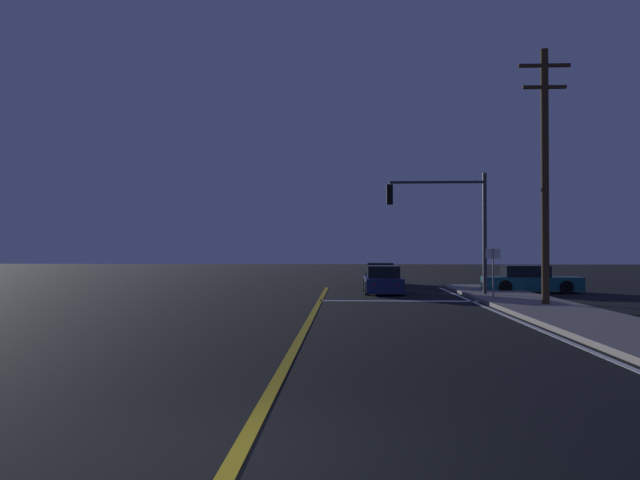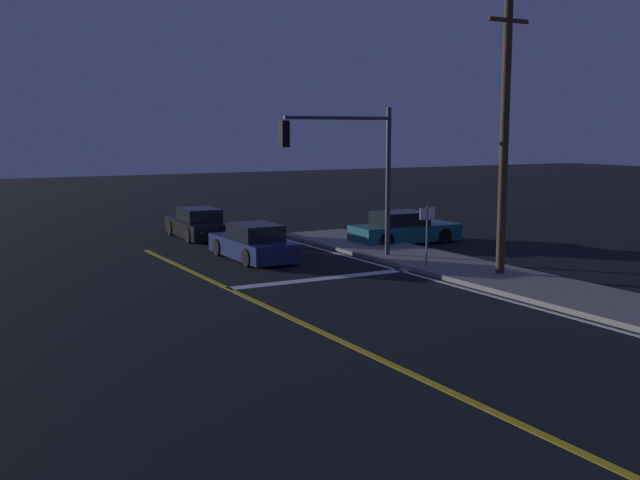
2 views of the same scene
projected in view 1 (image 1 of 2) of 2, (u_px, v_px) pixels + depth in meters
The scene contains 11 objects.
ground_plane at pixel (236, 459), 6.18m from camera, with size 160.00×160.00×0.00m, color black.
sidewalk_right at pixel (610, 327), 15.99m from camera, with size 3.20×36.70×0.15m, color gray.
lane_line_center at pixel (305, 328), 16.36m from camera, with size 0.20×34.66×0.01m, color gold.
lane_line_edge_right at pixel (539, 329), 16.08m from camera, with size 0.16×34.66×0.01m, color white.
stop_bar at pixel (399, 301), 24.90m from camera, with size 6.49×0.50×0.01m, color white.
car_mid_block_teal at pixel (530, 281), 29.92m from camera, with size 4.70×2.10×1.34m.
car_parked_curb_navy at pixel (383, 281), 29.48m from camera, with size 1.85×4.53×1.34m.
car_side_waiting_black at pixel (380, 275), 35.98m from camera, with size 1.99×4.61×1.34m.
traffic_signal_near_right at pixel (448, 213), 27.14m from camera, with size 4.47×0.28×5.56m.
utility_pole_right at pixel (545, 172), 22.16m from camera, with size 1.88×0.28×9.51m.
street_sign_corner at pixel (493, 265), 24.25m from camera, with size 0.56×0.10×2.21m.
Camera 1 is at (1.15, -6.17, 2.15)m, focal length 33.94 mm.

